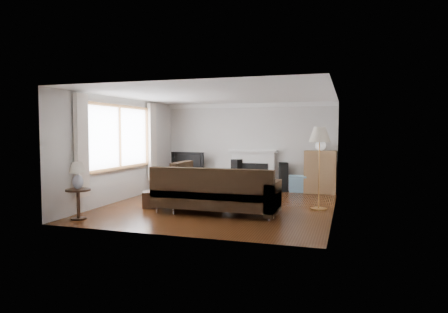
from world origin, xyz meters
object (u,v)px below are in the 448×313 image
(sectional_sofa, at_px, (216,191))
(coffee_table, at_px, (238,193))
(tv_stand, at_px, (189,179))
(floor_lamp, at_px, (319,168))
(side_table, at_px, (78,204))
(bookshelf, at_px, (320,172))

(sectional_sofa, distance_m, coffee_table, 1.43)
(sectional_sofa, height_order, coffee_table, sectional_sofa)
(tv_stand, height_order, floor_lamp, floor_lamp)
(side_table, bearing_deg, coffee_table, 48.85)
(bookshelf, height_order, side_table, bookshelf)
(sectional_sofa, bearing_deg, coffee_table, 86.30)
(coffee_table, distance_m, side_table, 3.68)
(tv_stand, distance_m, coffee_table, 2.81)
(bookshelf, bearing_deg, coffee_table, -132.60)
(bookshelf, bearing_deg, sectional_sofa, -119.24)
(sectional_sofa, bearing_deg, tv_stand, 120.73)
(bookshelf, relative_size, floor_lamp, 0.65)
(tv_stand, bearing_deg, sectional_sofa, -59.27)
(side_table, bearing_deg, floor_lamp, 28.52)
(tv_stand, distance_m, bookshelf, 3.85)
(tv_stand, xyz_separation_m, side_table, (-0.36, -4.68, 0.05))
(tv_stand, bearing_deg, floor_lamp, -30.39)
(bookshelf, relative_size, side_table, 1.98)
(bookshelf, bearing_deg, side_table, -131.75)
(coffee_table, bearing_deg, side_table, -127.37)
(tv_stand, relative_size, sectional_sofa, 0.34)
(tv_stand, xyz_separation_m, floor_lamp, (3.97, -2.33, 0.65))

